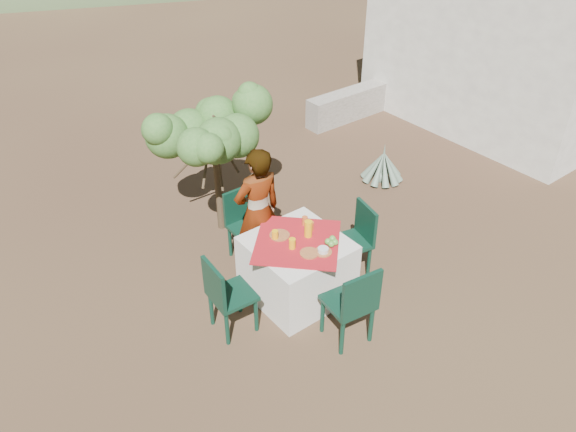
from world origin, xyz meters
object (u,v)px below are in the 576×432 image
object	(u,v)px
chair_left	(225,294)
chair_right	(357,237)
chair_far	(244,221)
guesthouse	(513,36)
juice_pitcher	(308,229)
table	(297,268)
person	(258,212)
agave	(383,167)
shrub_tree	(217,137)
chair_near	(353,303)

from	to	relation	value
chair_left	chair_right	bearing A→B (deg)	-89.57
chair_far	guesthouse	world-z (taller)	guesthouse
guesthouse	chair_left	bearing A→B (deg)	-167.19
chair_far	juice_pitcher	xyz separation A→B (m)	(0.21, -0.98, 0.35)
table	juice_pitcher	bearing A→B (deg)	1.67
chair_far	person	world-z (taller)	person
chair_left	agave	size ratio (longest dim) A/B	1.36
guesthouse	chair_right	bearing A→B (deg)	-162.12
chair_right	guesthouse	size ratio (longest dim) A/B	0.22
person	guesthouse	bearing A→B (deg)	-167.07
chair_left	shrub_tree	world-z (taller)	shrub_tree
agave	guesthouse	distance (m)	3.77
juice_pitcher	chair_far	bearing A→B (deg)	102.36
chair_near	agave	xyz separation A→B (m)	(2.70, 2.17, -0.32)
chair_near	chair_left	world-z (taller)	chair_near
chair_near	chair_right	bearing A→B (deg)	-127.49
chair_right	guesthouse	xyz separation A→B (m)	(5.39, 1.74, 0.99)
agave	chair_far	bearing A→B (deg)	-174.97
table	guesthouse	size ratio (longest dim) A/B	0.31
chair_near	chair_left	bearing A→B (deg)	-36.72
juice_pitcher	chair_near	bearing A→B (deg)	-100.72
table	agave	size ratio (longest dim) A/B	1.86
chair_far	person	distance (m)	0.45
table	agave	distance (m)	2.95
table	chair_left	distance (m)	0.98
chair_far	chair_right	world-z (taller)	same
shrub_tree	chair_right	bearing A→B (deg)	-67.90
chair_right	juice_pitcher	xyz separation A→B (m)	(-0.66, 0.12, 0.35)
table	chair_right	world-z (taller)	chair_right
chair_left	person	xyz separation A→B (m)	(0.91, 0.67, 0.30)
person	juice_pitcher	size ratio (longest dim) A/B	8.35
chair_far	chair_left	world-z (taller)	chair_left
chair_right	chair_near	bearing A→B (deg)	-32.40
shrub_tree	agave	bearing A→B (deg)	-11.04
agave	juice_pitcher	bearing A→B (deg)	-154.14
chair_right	person	world-z (taller)	person
chair_right	shrub_tree	world-z (taller)	shrub_tree
person	guesthouse	world-z (taller)	guesthouse
chair_left	juice_pitcher	bearing A→B (deg)	-85.56
agave	chair_near	bearing A→B (deg)	-141.18
chair_far	chair_left	xyz separation A→B (m)	(-0.92, -0.99, 0.01)
person	agave	distance (m)	2.86
shrub_tree	chair_near	bearing A→B (deg)	-91.96
juice_pitcher	agave	bearing A→B (deg)	25.86
shrub_tree	agave	distance (m)	2.87
table	chair_far	bearing A→B (deg)	93.22
table	person	bearing A→B (deg)	95.70
chair_right	juice_pitcher	bearing A→B (deg)	-87.19
chair_far	chair_near	size ratio (longest dim) A/B	0.93
person	shrub_tree	bearing A→B (deg)	-93.09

